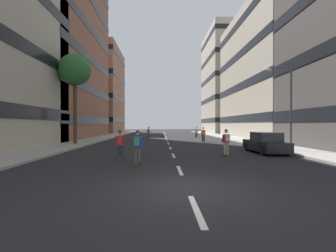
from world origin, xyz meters
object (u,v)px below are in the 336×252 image
parked_car_near (265,143)px  skater_0 (137,145)px  skater_1 (149,133)px  skater_2 (196,131)px  street_tree_near (75,71)px  skater_5 (120,143)px  skater_4 (226,141)px  streetlamp_right (286,98)px  skater_3 (203,134)px

parked_car_near → skater_0: bearing=-152.3°
skater_1 → skater_0: bearing=-88.9°
skater_2 → street_tree_near: bearing=-139.2°
parked_car_near → skater_1: (-9.27, 14.32, 0.32)m
parked_car_near → skater_5: size_ratio=2.47×
parked_car_near → skater_1: skater_1 is taller
parked_car_near → skater_4: (-3.32, -1.52, 0.32)m
skater_2 → skater_0: bearing=-105.6°
street_tree_near → skater_5: street_tree_near is taller
parked_car_near → skater_2: skater_2 is taller
skater_0 → skater_5: same height
skater_1 → skater_5: (-0.80, -17.56, -0.03)m
streetlamp_right → skater_2: size_ratio=3.65×
streetlamp_right → skater_4: 6.79m
parked_car_near → streetlamp_right: 4.18m
skater_0 → skater_4: size_ratio=1.00×
skater_5 → skater_2: bearing=70.9°
skater_0 → skater_1: (-0.36, 18.99, 0.00)m
skater_1 → skater_3: (6.66, -3.56, -0.03)m
street_tree_near → skater_0: street_tree_near is taller
skater_3 → parked_car_near: bearing=-76.4°
skater_1 → skater_4: 16.91m
street_tree_near → skater_1: street_tree_near is taller
skater_4 → skater_5: size_ratio=1.00×
street_tree_near → skater_0: size_ratio=5.17×
parked_car_near → skater_3: (-2.61, 10.75, 0.29)m
street_tree_near → skater_1: size_ratio=5.17×
skater_0 → skater_3: 16.66m
streetlamp_right → skater_1: (-11.40, 13.26, -3.12)m
skater_0 → skater_5: (-1.16, 1.43, -0.03)m
skater_0 → skater_2: same height
skater_3 → skater_4: same height
street_tree_near → streetlamp_right: street_tree_near is taller
skater_0 → skater_1: same height
skater_1 → skater_2: (7.26, 5.70, 0.00)m
street_tree_near → skater_3: bearing=13.2°
skater_1 → skater_4: same height
skater_1 → skater_2: 9.23m
skater_4 → street_tree_near: bearing=145.6°
skater_3 → skater_5: size_ratio=1.00×
skater_1 → skater_2: bearing=38.1°
skater_2 → skater_5: same height
skater_0 → skater_3: same height
street_tree_near → skater_5: 14.16m
streetlamp_right → skater_0: 12.82m
parked_car_near → skater_5: bearing=-162.1°
parked_car_near → streetlamp_right: streetlamp_right is taller
skater_0 → parked_car_near: bearing=27.7°
skater_2 → skater_4: bearing=-93.5°
street_tree_near → skater_2: street_tree_near is taller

